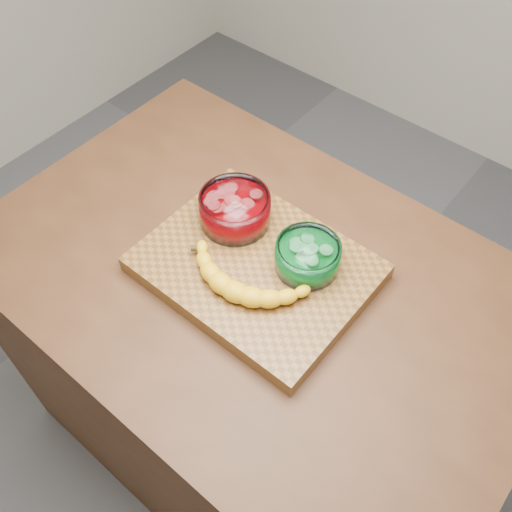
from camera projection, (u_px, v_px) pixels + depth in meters
The scene contains 6 objects.
ground at pixel (256, 432), 1.91m from camera, with size 3.50×3.50×0.00m, color #525256.
counter at pixel (256, 371), 1.55m from camera, with size 1.20×0.80×0.90m, color #472815.
cutting_board at pixel (256, 268), 1.18m from camera, with size 0.45×0.35×0.04m, color brown.
bowl_red at pixel (235, 210), 1.21m from camera, with size 0.15×0.15×0.07m.
bowl_green at pixel (307, 256), 1.14m from camera, with size 0.13×0.13×0.06m.
banana at pixel (244, 275), 1.12m from camera, with size 0.29×0.15×0.04m, color gold, non-canonical shape.
Camera 1 is at (0.45, -0.55, 1.87)m, focal length 40.00 mm.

